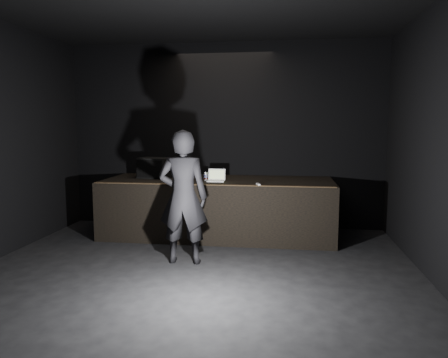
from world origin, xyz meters
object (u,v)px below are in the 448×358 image
beer_can (205,177)px  person (183,197)px  laptop (216,178)px  stage_riser (218,207)px  stage_monitor (155,168)px

beer_can → person: (-0.06, -1.39, -0.13)m
person → laptop: bearing=-104.5°
stage_riser → person: size_ratio=2.12×
stage_riser → stage_monitor: stage_monitor is taller
beer_can → laptop: bearing=4.1°
beer_can → stage_riser: bearing=50.0°
beer_can → stage_monitor: bearing=163.6°
stage_riser → stage_monitor: size_ratio=6.41×
stage_riser → stage_monitor: (-1.18, 0.07, 0.68)m
person → beer_can: bearing=-97.0°
laptop → beer_can: laptop is taller
stage_monitor → beer_can: size_ratio=4.12×
laptop → person: 1.43m
stage_monitor → person: 1.94m
beer_can → person: 1.40m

